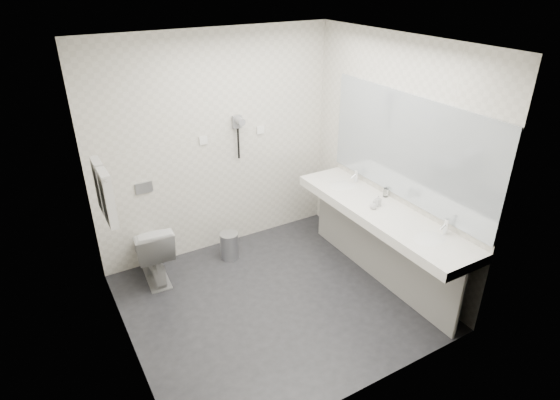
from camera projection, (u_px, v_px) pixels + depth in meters
floor at (275, 301)px, 4.70m from camera, size 2.80×2.80×0.00m
ceiling at (273, 44)px, 3.57m from camera, size 2.80×2.80×0.00m
wall_back at (216, 146)px, 5.14m from camera, size 2.80×0.00×2.80m
wall_front at (368, 263)px, 3.13m from camera, size 2.80×0.00×2.80m
wall_left at (113, 231)px, 3.51m from camera, size 0.00×2.60×2.60m
wall_right at (393, 161)px, 4.76m from camera, size 0.00×2.60×2.60m
vanity_counter at (381, 214)px, 4.69m from camera, size 0.55×2.20×0.10m
vanity_panel at (379, 248)px, 4.89m from camera, size 0.03×2.15×0.75m
vanity_post_near at (459, 303)px, 4.10m from camera, size 0.06×0.06×0.75m
vanity_post_far at (324, 208)px, 5.71m from camera, size 0.06×0.06×0.75m
mirror at (408, 149)px, 4.51m from camera, size 0.02×2.20×1.05m
basin_near at (429, 240)px, 4.17m from camera, size 0.40×0.31×0.05m
basin_far at (342, 187)px, 5.17m from camera, size 0.40×0.31×0.05m
faucet_near at (446, 226)px, 4.22m from camera, size 0.04×0.04×0.15m
faucet_far at (356, 176)px, 5.22m from camera, size 0.04×0.04×0.15m
soap_bottle_a at (378, 201)px, 4.71m from camera, size 0.06×0.06×0.12m
soap_bottle_b at (373, 205)px, 4.66m from camera, size 0.09×0.09×0.09m
glass_left at (386, 192)px, 4.90m from camera, size 0.06×0.06×0.10m
toilet at (152, 250)px, 4.91m from camera, size 0.44×0.71×0.70m
flush_plate at (144, 188)px, 4.88m from camera, size 0.18×0.02×0.12m
pedal_bin at (229, 246)px, 5.35m from camera, size 0.22×0.22×0.30m
bin_lid at (229, 234)px, 5.28m from camera, size 0.21×0.21×0.02m
towel_rail at (98, 168)px, 3.82m from camera, size 0.02×0.62×0.02m
towel_near at (108, 198)px, 3.82m from camera, size 0.07×0.24×0.48m
towel_far at (101, 186)px, 4.03m from camera, size 0.07×0.24×0.48m
dryer_cradle at (237, 122)px, 5.11m from camera, size 0.10×0.04×0.14m
dryer_barrel at (240, 121)px, 5.05m from camera, size 0.08×0.14×0.08m
dryer_cord at (238, 144)px, 5.22m from camera, size 0.02×0.02×0.35m
switch_plate_a at (203, 140)px, 5.02m from camera, size 0.09×0.02×0.09m
switch_plate_b at (260, 130)px, 5.33m from camera, size 0.09×0.02×0.09m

